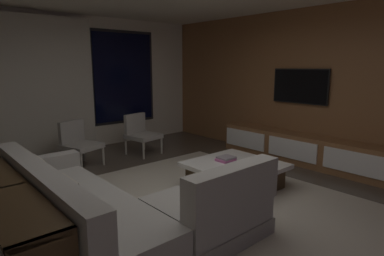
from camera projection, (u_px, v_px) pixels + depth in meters
name	position (u px, v px, depth m)	size (l,w,h in m)	color
floor	(182.00, 209.00, 3.95)	(9.20, 9.20, 0.00)	#473D33
back_wall_with_window	(61.00, 85.00, 6.32)	(6.60, 0.30, 2.70)	beige
media_wall	(316.00, 87.00, 5.68)	(0.12, 7.80, 2.70)	brown
area_rug	(209.00, 203.00, 4.10)	(3.20, 3.80, 0.01)	#ADA391
sectional_couch	(113.00, 211.00, 3.23)	(1.98, 2.50, 0.82)	gray
coffee_table	(235.00, 175.00, 4.61)	(1.16, 1.16, 0.36)	#3B2917
book_stack_on_coffee_table	(226.00, 159.00, 4.69)	(0.25, 0.20, 0.06)	#C25D9A
accent_chair_near_window	(140.00, 132.00, 6.34)	(0.63, 0.64, 0.78)	#B2ADA0
accent_chair_by_curtain	(78.00, 141.00, 5.57)	(0.69, 0.70, 0.78)	#B2ADA0
media_console	(301.00, 149.00, 5.74)	(0.46, 3.10, 0.52)	brown
mounted_tv	(300.00, 86.00, 5.79)	(0.05, 1.07, 0.62)	black
console_table_behind_couch	(6.00, 224.00, 2.71)	(0.40, 2.10, 0.74)	#3B2917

